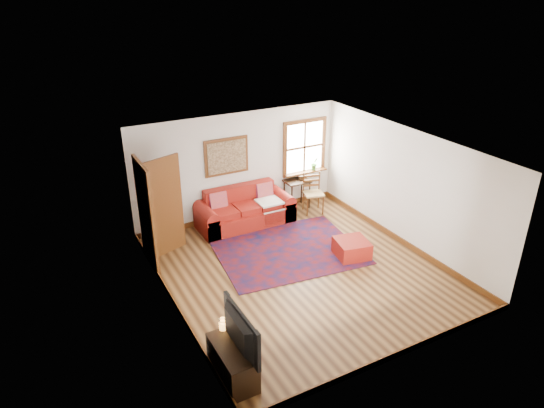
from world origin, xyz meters
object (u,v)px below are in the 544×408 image
red_ottoman (352,248)px  media_cabinet (232,363)px  ladder_back_chair (313,191)px  side_table (297,185)px  red_leather_sofa (245,212)px

red_ottoman → media_cabinet: 3.96m
ladder_back_chair → media_cabinet: size_ratio=1.03×
ladder_back_chair → media_cabinet: 5.68m
side_table → media_cabinet: side_table is taller
side_table → media_cabinet: size_ratio=0.77×
side_table → ladder_back_chair: (0.23, -0.35, -0.07)m
red_ottoman → side_table: side_table is taller
red_leather_sofa → ladder_back_chair: bearing=-5.6°
red_ottoman → ladder_back_chair: bearing=90.2°
red_leather_sofa → red_ottoman: (1.28, -2.37, -0.10)m
media_cabinet → ladder_back_chair: bearing=46.1°
side_table → red_leather_sofa: bearing=-173.1°
red_leather_sofa → media_cabinet: 4.79m
red_leather_sofa → media_cabinet: red_leather_sofa is taller
red_ottoman → red_leather_sofa: bearing=130.4°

